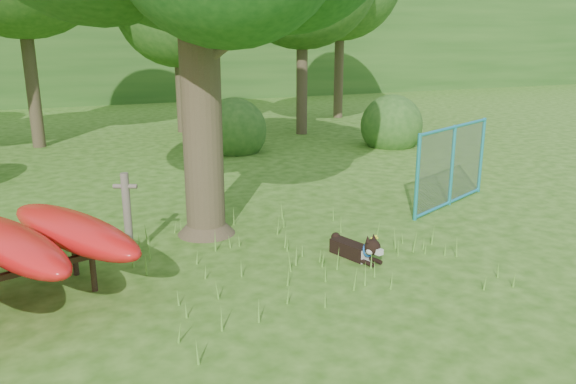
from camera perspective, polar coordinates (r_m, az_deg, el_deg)
name	(u,v)px	position (r m, az deg, el deg)	size (l,w,h in m)	color
ground	(312,294)	(7.11, 2.46, -10.35)	(80.00, 80.00, 0.00)	#295511
wooden_post	(127,213)	(8.36, -16.01, -2.07)	(0.33, 0.20, 1.25)	brown
husky_dog	(358,249)	(8.17, 7.10, -5.76)	(0.46, 0.98, 0.44)	black
fence_section	(452,165)	(10.99, 16.32, 2.61)	(2.43, 1.12, 2.55)	#28A2BE
wildflower_clump	(375,239)	(8.48, 8.80, -4.72)	(0.11, 0.10, 0.24)	#5E9831
bg_tree_c	(177,4)	(19.26, -11.21, 18.19)	(4.00, 4.00, 6.12)	#3C3120
shrub_right	(390,146)	(16.90, 10.37, 4.64)	(1.80, 1.80, 1.80)	#26521A
shrub_mid	(235,152)	(15.82, -5.42, 4.10)	(1.80, 1.80, 1.80)	#26521A
wooded_hillside	(89,39)	(33.85, -19.54, 14.43)	(80.00, 12.00, 6.00)	#26521A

